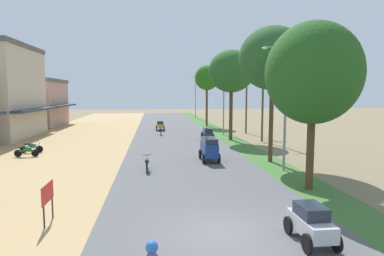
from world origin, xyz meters
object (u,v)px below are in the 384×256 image
(parked_motorbike_second, at_px, (27,150))
(median_tree_third, at_px, (231,71))
(streetlamp_mid, at_px, (224,93))
(car_hatchback_silver, at_px, (311,222))
(utility_pole_near, at_px, (263,96))
(motorbike_ahead_second, at_px, (147,163))
(streetlamp_farthest, at_px, (196,94))
(streetlamp_far, at_px, (206,95))
(streetlamp_near, at_px, (286,99))
(median_tree_nearest, at_px, (313,73))
(median_tree_fourth, at_px, (207,78))
(car_sedan_yellow, at_px, (160,125))
(parked_motorbike_third, at_px, (32,147))
(car_van_blue, at_px, (209,148))
(motorbike_ahead_third, at_px, (161,131))
(street_signboard, at_px, (48,195))
(utility_pole_far, at_px, (247,93))
(median_tree_second, at_px, (273,59))
(car_sedan_charcoal, at_px, (208,133))

(parked_motorbike_second, height_order, median_tree_third, median_tree_third)
(streetlamp_mid, relative_size, car_hatchback_silver, 4.20)
(parked_motorbike_second, relative_size, utility_pole_near, 0.20)
(parked_motorbike_second, relative_size, motorbike_ahead_second, 1.00)
(streetlamp_farthest, bearing_deg, streetlamp_far, -90.00)
(streetlamp_near, height_order, motorbike_ahead_second, streetlamp_near)
(parked_motorbike_second, distance_m, median_tree_nearest, 20.95)
(median_tree_fourth, relative_size, motorbike_ahead_second, 4.91)
(streetlamp_farthest, height_order, car_sedan_yellow, streetlamp_farthest)
(parked_motorbike_third, xyz_separation_m, car_van_blue, (13.73, -5.00, 0.47))
(median_tree_third, height_order, motorbike_ahead_third, median_tree_third)
(median_tree_third, bearing_deg, median_tree_fourth, 90.59)
(streetlamp_far, xyz_separation_m, streetlamp_farthest, (0.00, 12.96, 0.04))
(street_signboard, height_order, motorbike_ahead_third, street_signboard)
(streetlamp_mid, height_order, car_van_blue, streetlamp_mid)
(utility_pole_far, height_order, car_van_blue, utility_pole_far)
(motorbike_ahead_second, bearing_deg, car_hatchback_silver, -62.62)
(streetlamp_farthest, distance_m, motorbike_ahead_second, 44.36)
(streetlamp_farthest, xyz_separation_m, car_hatchback_silver, (-3.10, -53.83, -3.87))
(streetlamp_mid, relative_size, streetlamp_farthest, 1.06)
(streetlamp_farthest, bearing_deg, median_tree_second, -89.92)
(median_tree_third, xyz_separation_m, streetlamp_near, (0.19, -13.64, -2.54))
(streetlamp_far, distance_m, motorbike_ahead_third, 15.25)
(street_signboard, distance_m, median_tree_nearest, 12.96)
(median_tree_nearest, relative_size, median_tree_third, 0.90)
(motorbike_ahead_third, bearing_deg, utility_pole_near, -29.45)
(street_signboard, distance_m, utility_pole_near, 24.91)
(streetlamp_far, height_order, utility_pole_far, utility_pole_far)
(median_tree_nearest, bearing_deg, median_tree_second, 86.61)
(median_tree_fourth, bearing_deg, median_tree_second, -89.12)
(car_sedan_charcoal, bearing_deg, median_tree_third, -9.05)
(parked_motorbike_third, bearing_deg, car_van_blue, -20.02)
(median_tree_nearest, bearing_deg, parked_motorbike_third, 145.10)
(car_hatchback_silver, bearing_deg, streetlamp_mid, 83.67)
(street_signboard, bearing_deg, median_tree_fourth, 71.70)
(median_tree_third, height_order, car_sedan_yellow, median_tree_third)
(median_tree_nearest, relative_size, median_tree_fourth, 0.94)
(utility_pole_far, height_order, motorbike_ahead_second, utility_pole_far)
(streetlamp_far, bearing_deg, car_hatchback_silver, -94.34)
(median_tree_fourth, xyz_separation_m, car_hatchback_silver, (-2.77, -38.01, -6.32))
(utility_pole_far, distance_m, car_sedan_charcoal, 8.82)
(median_tree_third, bearing_deg, car_sedan_yellow, 126.64)
(streetlamp_mid, relative_size, streetlamp_far, 1.07)
(streetlamp_far, bearing_deg, parked_motorbike_third, -128.14)
(car_van_blue, relative_size, motorbike_ahead_second, 1.34)
(median_tree_second, distance_m, car_van_blue, 7.56)
(streetlamp_farthest, distance_m, motorbike_ahead_third, 27.05)
(streetlamp_near, bearing_deg, car_hatchback_silver, -107.47)
(car_sedan_yellow, bearing_deg, median_tree_nearest, -75.75)
(car_hatchback_silver, distance_m, motorbike_ahead_second, 11.82)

